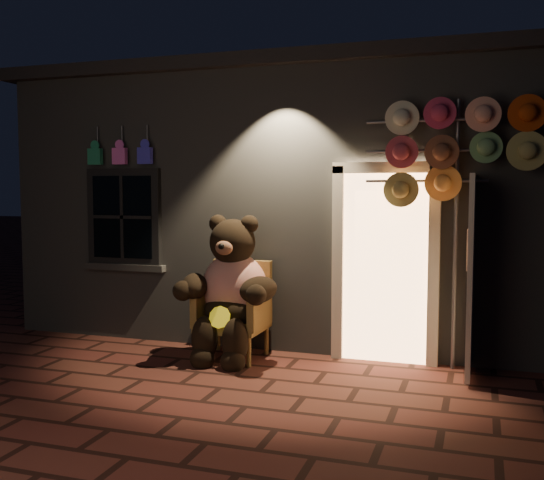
% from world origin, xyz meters
% --- Properties ---
extents(ground, '(60.00, 60.00, 0.00)m').
position_xyz_m(ground, '(0.00, 0.00, 0.00)').
color(ground, '#50271E').
rests_on(ground, ground).
extents(shop_building, '(7.30, 5.95, 3.51)m').
position_xyz_m(shop_building, '(0.00, 3.99, 1.74)').
color(shop_building, slate).
rests_on(shop_building, ground).
extents(wicker_armchair, '(0.75, 0.68, 1.08)m').
position_xyz_m(wicker_armchair, '(-0.28, 1.13, 0.54)').
color(wicker_armchair, olive).
rests_on(wicker_armchair, ground).
extents(teddy_bear, '(1.21, 0.93, 1.66)m').
position_xyz_m(teddy_bear, '(-0.28, 0.99, 0.78)').
color(teddy_bear, red).
rests_on(teddy_bear, ground).
extents(hat_rack, '(1.78, 0.22, 2.84)m').
position_xyz_m(hat_rack, '(2.04, 1.28, 2.34)').
color(hat_rack, '#59595E').
rests_on(hat_rack, ground).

